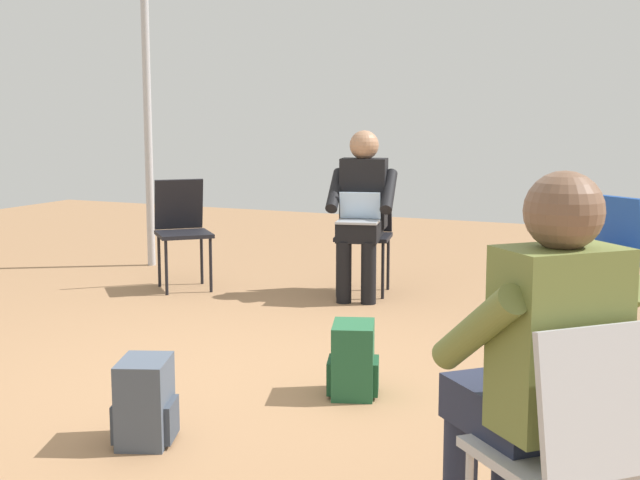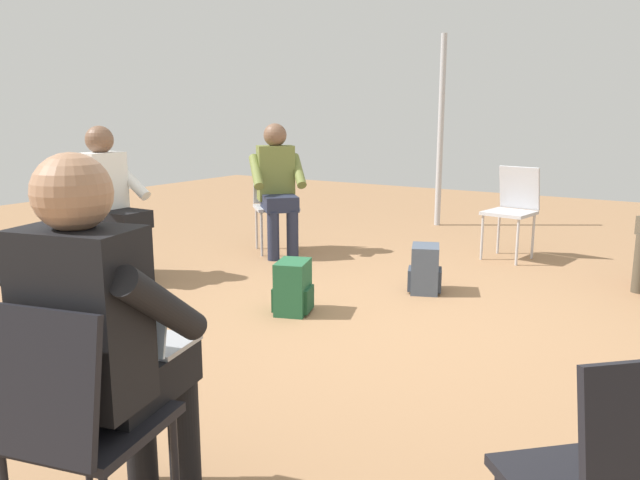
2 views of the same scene
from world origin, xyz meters
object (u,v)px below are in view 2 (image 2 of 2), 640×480
Objects in this scene: chair_south at (99,218)px; backpack_near_laptop_user at (293,290)px; backpack_by_empty_chair at (425,272)px; person_in_olive at (277,182)px; chair_east at (72,419)px; chair_west at (513,206)px; person_with_laptop at (106,333)px; chair_southwest at (275,200)px; person_in_white at (111,195)px.

backpack_near_laptop_user is at bearing 91.78° from chair_south.
backpack_near_laptop_user is 1.10m from backpack_by_empty_chair.
backpack_near_laptop_user is (1.41, 1.15, -0.54)m from person_in_olive.
chair_east is 2.36× the size of backpack_by_empty_chair.
person_with_laptop is (4.61, 0.04, 0.20)m from chair_west.
chair_west and chair_southwest have the same top height.
backpack_by_empty_chair is (0.58, 1.84, -0.34)m from chair_southwest.
chair_south is 3.65m from chair_west.
person_in_white is 3.44× the size of backpack_by_empty_chair.
person_with_laptop is (2.11, 2.70, 0.20)m from chair_south.
person_in_olive is at bearing 90.00° from chair_southwest.
chair_south is 1.00× the size of chair_east.
backpack_by_empty_chair is at bearing 116.41° from chair_southwest.
backpack_by_empty_chair is (1.48, -0.24, -0.34)m from chair_west.
person_with_laptop is at bearing 4.99° from backpack_by_empty_chair.
person_with_laptop and person_in_white have the same top height.
person_in_white is at bearing 125.02° from chair_east.
person_in_white is (1.49, -0.55, 0.00)m from person_in_olive.
person_in_white is (-2.28, -2.58, 0.20)m from chair_east.
chair_south and chair_east have the same top height.
chair_east is at bearing 72.37° from person_in_olive.
person_in_white is (2.50, -2.50, 0.20)m from chair_west.
person_in_white is 3.44× the size of backpack_near_laptop_user.
chair_southwest is 0.26m from person_in_olive.
chair_east is at bearing 20.40° from backpack_near_laptop_user.
backpack_near_laptop_user is at bearing -30.66° from backpack_by_empty_chair.
person_in_white is 1.79m from backpack_near_laptop_user.
backpack_by_empty_chair is at bearing 81.47° from person_with_laptop.
person_with_laptop reaches higher than backpack_near_laptop_user.
chair_south is at bearing 126.81° from chair_east.
chair_southwest is 4.28m from person_with_laptop.
chair_southwest is 1.96m from backpack_by_empty_chair.
chair_east is at bearing 73.02° from chair_southwest.
backpack_near_laptop_user and backpack_by_empty_chair have the same top height.
person_with_laptop is at bearing 99.39° from chair_west.
chair_west is 1.53m from backpack_by_empty_chair.
person_in_white is at bearing -87.50° from backpack_near_laptop_user.
person_in_white reaches higher than chair_south.
chair_south is 2.36× the size of backpack_near_laptop_user.
backpack_near_laptop_user is (-2.19, -0.83, -0.53)m from person_with_laptop.
chair_south is 0.69× the size of person_in_olive.
chair_southwest is at bearing 32.26° from chair_west.
person_with_laptop is (-0.17, -0.04, 0.20)m from chair_east.
person_in_white is at bearing -65.73° from backpack_by_empty_chair.
backpack_by_empty_chair is at bearing 81.91° from chair_east.
chair_west is at bearing 157.41° from chair_southwest.
chair_southwest is at bearing -140.22° from backpack_near_laptop_user.
person_with_laptop is 4.11m from person_in_olive.
backpack_by_empty_chair is (-3.30, -0.31, -0.34)m from chair_east.
chair_west is 0.69× the size of person_in_white.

